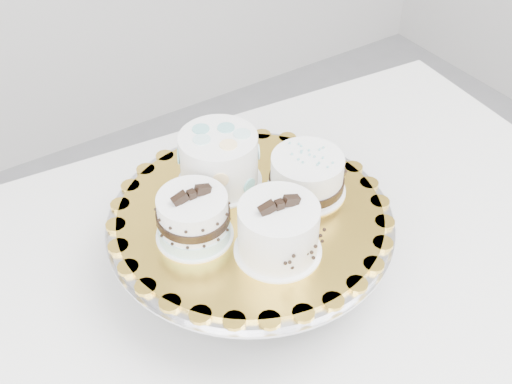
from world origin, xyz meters
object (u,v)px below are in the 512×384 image
table (283,291)px  cake_stand (251,232)px  cake_banded (193,218)px  cake_dots (219,159)px  cake_swirl (278,231)px  cake_board (250,214)px  cake_ribbon (307,175)px

table → cake_stand: size_ratio=2.95×
table → cake_banded: cake_banded is taller
cake_dots → table: bearing=-54.6°
cake_swirl → cake_banded: 0.11m
cake_stand → cake_board: cake_board is taller
cake_stand → cake_banded: cake_banded is taller
table → cake_ribbon: (0.03, 0.00, 0.23)m
cake_swirl → cake_dots: 0.16m
table → cake_banded: bearing=-178.2°
cake_ribbon → cake_stand: bearing=169.8°
cake_swirl → cake_dots: bearing=94.3°
cake_dots → cake_ribbon: size_ratio=1.11×
cake_ribbon → cake_swirl: bearing=-150.5°
cake_swirl → cake_dots: size_ratio=0.86×
table → cake_dots: size_ratio=8.89×
table → cake_swirl: bearing=-127.2°
table → cake_board: size_ratio=3.21×
cake_swirl → cake_banded: size_ratio=1.11×
cake_banded → cake_ribbon: bearing=-1.3°
cake_swirl → cake_ribbon: bearing=43.7°
cake_stand → cake_ribbon: size_ratio=3.35×
cake_banded → cake_dots: 0.12m
table → cake_ribbon: 0.23m
cake_stand → cake_swirl: bearing=-96.9°
cake_dots → cake_ribbon: 0.13m
table → cake_ribbon: cake_ribbon is taller
cake_swirl → table: bearing=54.9°
cake_board → cake_swirl: bearing=-96.9°
table → cake_swirl: size_ratio=10.32×
cake_stand → cake_board: bearing=0.0°
cake_board → table: bearing=-6.1°
table → cake_board: 0.21m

